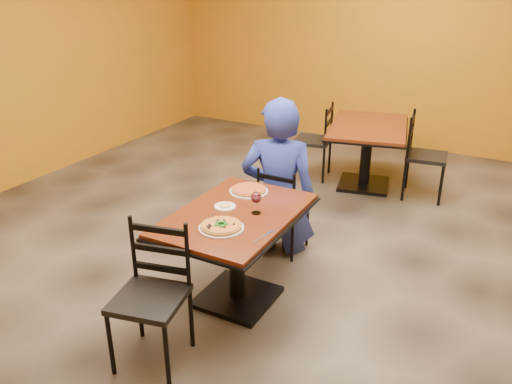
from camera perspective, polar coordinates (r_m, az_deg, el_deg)
The scene contains 18 objects.
floor at distance 4.46m, azimuth 1.18°, elevation -8.60°, with size 7.00×8.00×0.01m, color black.
wall_back at distance 7.62m, azimuth 15.70°, elevation 16.01°, with size 7.00×0.01×3.00m, color #C96A16.
table_main at distance 3.80m, azimuth -2.21°, elevation -4.96°, with size 0.83×1.23×0.75m.
table_second at distance 6.09m, azimuth 12.33°, elevation 5.58°, with size 1.12×1.44×0.75m.
chair_main_near at distance 3.33m, azimuth -11.85°, elevation -11.70°, with size 0.42×0.42×0.94m, color black, non-canonical shape.
chair_main_far at distance 4.58m, azimuth 3.10°, elevation -1.85°, with size 0.37×0.37×0.82m, color black, non-canonical shape.
chair_second_left at distance 6.32m, azimuth 6.34°, elevation 5.69°, with size 0.41×0.41×0.92m, color black, non-canonical shape.
chair_second_right at distance 5.98m, azimuth 18.51°, elevation 3.75°, with size 0.43×0.43×0.96m, color black, non-canonical shape.
diner at distance 4.50m, azimuth 2.57°, elevation 1.79°, with size 0.68×0.45×1.41m, color navy.
plate_main at distance 3.49m, azimuth -3.90°, elevation -4.00°, with size 0.31×0.31×0.01m, color white.
pizza_main at distance 3.48m, azimuth -3.90°, elevation -3.77°, with size 0.28×0.28×0.02m, color #952F0A.
plate_far at distance 4.06m, azimuth -0.82°, elevation 0.10°, with size 0.31×0.31×0.01m, color white.
pizza_far at distance 4.05m, azimuth -0.83°, elevation 0.30°, with size 0.28×0.28×0.02m, color orange.
side_plate at distance 3.80m, azimuth -3.47°, elevation -1.62°, with size 0.16×0.16×0.01m, color white.
dip at distance 3.80m, azimuth -3.48°, elevation -1.50°, with size 0.09×0.09×0.01m, color tan.
wine_glass at distance 3.66m, azimuth 0.02°, elevation -1.10°, with size 0.08×0.08×0.18m, color white, non-canonical shape.
fork at distance 3.62m, azimuth -5.31°, elevation -3.09°, with size 0.01×0.19×0.00m, color silver.
knife at distance 3.38m, azimuth 0.89°, elevation -4.95°, with size 0.01×0.21×0.00m, color silver.
Camera 1 is at (1.71, -3.38, 2.35)m, focal length 35.79 mm.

